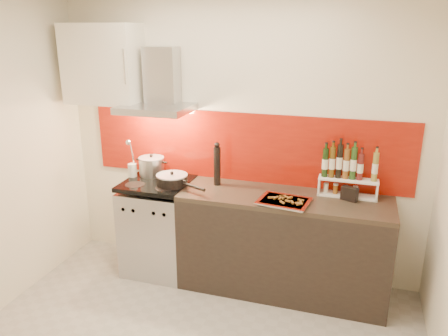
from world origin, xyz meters
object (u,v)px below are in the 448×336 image
(counter, at_px, (283,243))
(stock_pot, at_px, (152,166))
(baking_tray, at_px, (284,201))
(range_stove, at_px, (159,227))
(pepper_mill, at_px, (217,164))
(saute_pan, at_px, (173,180))

(counter, distance_m, stock_pot, 1.44)
(counter, relative_size, baking_tray, 4.03)
(range_stove, height_order, pepper_mill, pepper_mill)
(counter, distance_m, saute_pan, 1.14)
(range_stove, distance_m, baking_tray, 1.32)
(counter, relative_size, pepper_mill, 4.50)
(range_stove, xyz_separation_m, stock_pot, (-0.12, 0.15, 0.56))
(range_stove, height_order, baking_tray, baking_tray)
(range_stove, height_order, stock_pot, stock_pot)
(range_stove, distance_m, counter, 1.20)
(pepper_mill, bearing_deg, counter, -8.85)
(range_stove, relative_size, baking_tray, 2.04)
(stock_pot, height_order, baking_tray, stock_pot)
(stock_pot, bearing_deg, pepper_mill, -3.70)
(baking_tray, bearing_deg, range_stove, 173.11)
(counter, height_order, saute_pan, saute_pan)
(stock_pot, bearing_deg, saute_pan, -33.58)
(counter, xyz_separation_m, pepper_mill, (-0.64, 0.10, 0.64))
(counter, distance_m, baking_tray, 0.49)
(saute_pan, xyz_separation_m, pepper_mill, (0.37, 0.16, 0.13))
(saute_pan, bearing_deg, pepper_mill, 23.36)
(range_stove, bearing_deg, baking_tray, -6.89)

